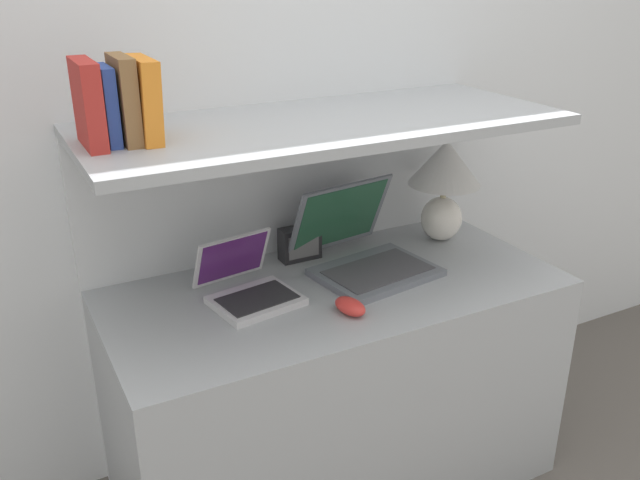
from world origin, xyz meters
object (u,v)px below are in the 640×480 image
(laptop_small, at_px, (248,287))
(book_red, at_px, (88,104))
(table_lamp, at_px, (444,177))
(computer_mouse, at_px, (350,306))
(book_brown, at_px, (124,100))
(router_box, at_px, (300,243))
(book_blue, at_px, (107,106))
(book_orange, at_px, (144,100))
(laptop_large, at_px, (364,253))

(laptop_small, distance_m, book_red, 0.65)
(table_lamp, distance_m, laptop_small, 0.77)
(computer_mouse, xyz_separation_m, book_brown, (-0.49, 0.23, 0.56))
(router_box, distance_m, book_red, 0.81)
(computer_mouse, relative_size, router_box, 0.88)
(book_red, bearing_deg, book_blue, 0.00)
(book_red, bearing_deg, laptop_small, -3.96)
(book_orange, bearing_deg, laptop_small, -6.11)
(computer_mouse, bearing_deg, router_box, 84.41)
(laptop_small, height_order, router_box, laptop_small)
(laptop_small, xyz_separation_m, book_brown, (-0.28, 0.02, 0.54))
(table_lamp, relative_size, computer_mouse, 3.03)
(laptop_small, height_order, book_brown, book_brown)
(book_orange, bearing_deg, book_brown, 180.00)
(laptop_large, xyz_separation_m, router_box, (-0.14, 0.16, -0.00))
(laptop_small, bearing_deg, book_orange, 173.89)
(table_lamp, distance_m, book_blue, 1.11)
(router_box, bearing_deg, table_lamp, -8.79)
(router_box, bearing_deg, book_blue, -164.65)
(table_lamp, relative_size, laptop_large, 0.85)
(computer_mouse, bearing_deg, book_blue, 156.54)
(book_brown, xyz_separation_m, book_orange, (0.04, 0.00, -0.00))
(table_lamp, height_order, router_box, table_lamp)
(router_box, relative_size, book_blue, 0.71)
(table_lamp, bearing_deg, laptop_large, -167.06)
(book_orange, bearing_deg, computer_mouse, -27.34)
(laptop_small, bearing_deg, router_box, 36.02)
(book_blue, height_order, book_orange, book_orange)
(laptop_small, relative_size, router_box, 2.19)
(book_blue, relative_size, book_brown, 0.90)
(computer_mouse, relative_size, book_brown, 0.56)
(laptop_large, distance_m, book_brown, 0.85)
(laptop_small, height_order, computer_mouse, laptop_small)
(table_lamp, height_order, computer_mouse, table_lamp)
(router_box, height_order, book_orange, book_orange)
(laptop_small, xyz_separation_m, book_orange, (-0.23, 0.02, 0.54))
(router_box, relative_size, book_red, 0.65)
(book_red, distance_m, book_orange, 0.13)
(computer_mouse, bearing_deg, laptop_large, 51.94)
(book_orange, bearing_deg, book_blue, 180.00)
(laptop_small, bearing_deg, book_brown, 174.87)
(computer_mouse, height_order, router_box, router_box)
(book_blue, bearing_deg, laptop_large, -0.19)
(table_lamp, xyz_separation_m, book_red, (-1.10, -0.08, 0.36))
(book_brown, bearing_deg, book_orange, 0.00)
(table_lamp, distance_m, book_brown, 1.08)
(laptop_large, relative_size, book_orange, 2.07)
(table_lamp, height_order, book_orange, book_orange)
(table_lamp, height_order, book_brown, book_brown)
(laptop_large, xyz_separation_m, book_red, (-0.75, 0.00, 0.52))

